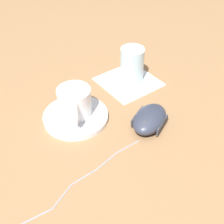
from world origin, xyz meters
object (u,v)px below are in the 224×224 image
saucer (76,117)px  drinking_glass (132,64)px  computer_mouse (150,119)px  coffee_cup (75,102)px

saucer → drinking_glass: 0.21m
computer_mouse → drinking_glass: 0.19m
saucer → drinking_glass: size_ratio=1.66×
coffee_cup → drinking_glass: bearing=118.4°
saucer → coffee_cup: bearing=156.5°
coffee_cup → drinking_glass: size_ratio=1.16×
computer_mouse → coffee_cup: bearing=-119.3°
saucer → coffee_cup: coffee_cup is taller
computer_mouse → saucer: bearing=-118.2°
computer_mouse → drinking_glass: drinking_glass is taller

